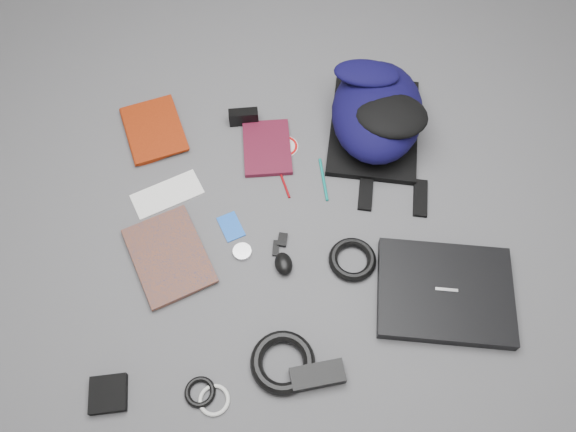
{
  "coord_description": "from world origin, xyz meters",
  "views": [
    {
      "loc": [
        -0.13,
        -0.82,
        1.51
      ],
      "look_at": [
        0.0,
        0.0,
        0.02
      ],
      "focal_mm": 35.0,
      "sensor_mm": 36.0,
      "label": 1
    }
  ],
  "objects": [
    {
      "name": "pen_teal",
      "position": [
        0.13,
        0.12,
        0.0
      ],
      "size": [
        0.01,
        0.16,
        0.01
      ],
      "primitive_type": "cylinder",
      "rotation": [
        1.57,
        0.0,
        -0.04
      ],
      "color": "#0D776D",
      "rests_on": "ground"
    },
    {
      "name": "ground",
      "position": [
        0.0,
        0.0,
        0.0
      ],
      "size": [
        4.0,
        4.0,
        0.0
      ],
      "primitive_type": "plane",
      "color": "#4F4F51",
      "rests_on": "ground"
    },
    {
      "name": "mouse",
      "position": [
        -0.04,
        -0.15,
        0.02
      ],
      "size": [
        0.06,
        0.08,
        0.04
      ],
      "primitive_type": "ellipsoid",
      "rotation": [
        0.0,
        0.0,
        0.06
      ],
      "color": "black",
      "rests_on": "ground"
    },
    {
      "name": "laptop",
      "position": [
        0.4,
        -0.31,
        0.02
      ],
      "size": [
        0.44,
        0.38,
        0.04
      ],
      "primitive_type": "cube",
      "rotation": [
        0.0,
        0.0,
        -0.25
      ],
      "color": "black",
      "rests_on": "ground"
    },
    {
      "name": "power_brick",
      "position": [
        0.0,
        -0.49,
        0.02
      ],
      "size": [
        0.15,
        0.07,
        0.04
      ],
      "primitive_type": "cube",
      "rotation": [
        0.0,
        0.0,
        0.03
      ],
      "color": "black",
      "rests_on": "ground"
    },
    {
      "name": "id_badge",
      "position": [
        -0.18,
        0.0,
        0.0
      ],
      "size": [
        0.08,
        0.11,
        0.0
      ],
      "primitive_type": "cube",
      "rotation": [
        0.0,
        0.0,
        0.29
      ],
      "color": "blue",
      "rests_on": "ground"
    },
    {
      "name": "pouch",
      "position": [
        -0.54,
        -0.45,
        0.01
      ],
      "size": [
        0.1,
        0.1,
        0.02
      ],
      "primitive_type": "cube",
      "rotation": [
        0.0,
        0.0,
        -0.04
      ],
      "color": "black",
      "rests_on": "ground"
    },
    {
      "name": "sticker_disc",
      "position": [
        0.03,
        0.27,
        0.0
      ],
      "size": [
        0.12,
        0.12,
        0.0
      ],
      "primitive_type": "cylinder",
      "rotation": [
        0.0,
        0.0,
        0.42
      ],
      "color": "silver",
      "rests_on": "ground"
    },
    {
      "name": "pen_red",
      "position": [
        0.01,
        0.14,
        0.0
      ],
      "size": [
        0.03,
        0.13,
        0.01
      ],
      "primitive_type": "cylinder",
      "rotation": [
        1.57,
        0.0,
        0.15
      ],
      "color": "maroon",
      "rests_on": "ground"
    },
    {
      "name": "compact_camera",
      "position": [
        -0.09,
        0.4,
        0.03
      ],
      "size": [
        0.1,
        0.04,
        0.05
      ],
      "primitive_type": "cube",
      "rotation": [
        0.0,
        0.0,
        -0.06
      ],
      "color": "black",
      "rests_on": "ground"
    },
    {
      "name": "envelope",
      "position": [
        -0.36,
        0.15,
        0.0
      ],
      "size": [
        0.24,
        0.16,
        0.0
      ],
      "primitive_type": "cube",
      "rotation": [
        0.0,
        0.0,
        0.32
      ],
      "color": "white",
      "rests_on": "ground"
    },
    {
      "name": "cable_coil",
      "position": [
        0.16,
        -0.17,
        0.01
      ],
      "size": [
        0.14,
        0.14,
        0.03
      ],
      "primitive_type": "torus",
      "rotation": [
        0.0,
        0.0,
        -0.01
      ],
      "color": "black",
      "rests_on": "ground"
    },
    {
      "name": "dvd_case",
      "position": [
        -0.03,
        0.27,
        0.01
      ],
      "size": [
        0.17,
        0.23,
        0.02
      ],
      "primitive_type": "cube",
      "rotation": [
        0.0,
        0.0,
        -0.08
      ],
      "color": "#410C1B",
      "rests_on": "ground"
    },
    {
      "name": "power_cord_coil",
      "position": [
        -0.08,
        -0.44,
        0.02
      ],
      "size": [
        0.21,
        0.21,
        0.03
      ],
      "primitive_type": "torus",
      "rotation": [
        0.0,
        0.0,
        -0.22
      ],
      "color": "black",
      "rests_on": "ground"
    },
    {
      "name": "key_fob",
      "position": [
        -0.03,
        -0.07,
        0.01
      ],
      "size": [
        0.04,
        0.05,
        0.01
      ],
      "primitive_type": "cube",
      "rotation": [
        0.0,
        0.0,
        -0.31
      ],
      "color": "black",
      "rests_on": "ground"
    },
    {
      "name": "backpack",
      "position": [
        0.34,
        0.3,
        0.09
      ],
      "size": [
        0.43,
        0.53,
        0.19
      ],
      "primitive_type": null,
      "rotation": [
        0.0,
        0.0,
        -0.29
      ],
      "color": "black",
      "rests_on": "ground"
    },
    {
      "name": "comic_book",
      "position": [
        -0.46,
        -0.1,
        0.01
      ],
      "size": [
        0.28,
        0.33,
        0.02
      ],
      "primitive_type": "imported",
      "rotation": [
        0.0,
        0.0,
        0.3
      ],
      "color": "#B14C0C",
      "rests_on": "ground"
    },
    {
      "name": "textbook_red",
      "position": [
        -0.48,
        0.38,
        0.01
      ],
      "size": [
        0.23,
        0.28,
        0.03
      ],
      "primitive_type": "imported",
      "rotation": [
        0.0,
        0.0,
        0.2
      ],
      "color": "maroon",
      "rests_on": "ground"
    },
    {
      "name": "headphone_left",
      "position": [
        -0.15,
        -0.09,
        0.01
      ],
      "size": [
        0.07,
        0.07,
        0.01
      ],
      "primitive_type": "cylinder",
      "rotation": [
        0.0,
        0.0,
        -0.36
      ],
      "color": "silver",
      "rests_on": "ground"
    },
    {
      "name": "headphone_right",
      "position": [
        -0.27,
        -0.14,
        0.01
      ],
      "size": [
        0.06,
        0.06,
        0.01
      ],
      "primitive_type": "cylinder",
      "rotation": [
        0.0,
        0.0,
        0.37
      ],
      "color": "silver",
      "rests_on": "ground"
    },
    {
      "name": "white_cable_coil",
      "position": [
        -0.27,
        -0.5,
        0.01
      ],
      "size": [
        0.09,
        0.09,
        0.01
      ],
      "primitive_type": "torus",
      "rotation": [
        0.0,
        0.0,
        -0.06
      ],
      "color": "silver",
      "rests_on": "ground"
    },
    {
      "name": "earbud_coil",
      "position": [
        -0.31,
        -0.48,
        0.01
      ],
      "size": [
        0.1,
        0.1,
        0.02
      ],
      "primitive_type": "torus",
      "rotation": [
        0.0,
        0.0,
        -0.29
      ],
      "color": "black",
      "rests_on": "ground"
    },
    {
      "name": "usb_black",
      "position": [
        -0.05,
        -0.09,
        0.0
      ],
      "size": [
        0.03,
        0.05,
        0.01
      ],
      "primitive_type": "cube",
      "rotation": [
        0.0,
        0.0,
        -0.22
      ],
      "color": "black",
      "rests_on": "ground"
    }
  ]
}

